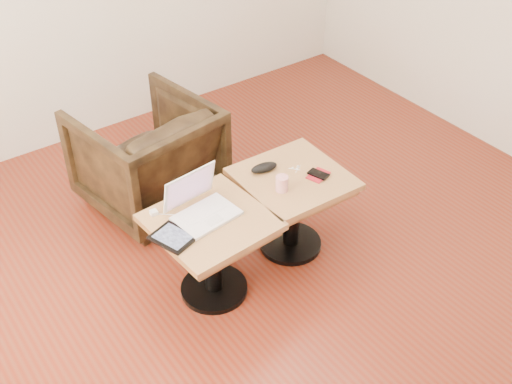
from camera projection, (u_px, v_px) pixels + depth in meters
room_shell at (290, 80)px, 3.12m from camera, size 4.52×4.52×2.71m
side_table_left at (211, 238)px, 3.60m from camera, size 0.65×0.65×0.56m
side_table_right at (292, 194)px, 3.92m from camera, size 0.63×0.63×0.56m
laptop at (201, 206)px, 3.53m from camera, size 0.37×0.33×0.24m
tablet at (173, 237)px, 3.39m from camera, size 0.24×0.26×0.02m
charging_adapter at (154, 213)px, 3.54m from camera, size 0.04×0.04×0.02m
glasses_case at (264, 168)px, 3.86m from camera, size 0.18×0.10×0.05m
striped_cup at (282, 184)px, 3.70m from camera, size 0.09×0.09×0.09m
earbuds_tangle at (296, 168)px, 3.89m from camera, size 0.07×0.05×0.01m
phone_on_sleeve at (318, 175)px, 3.84m from camera, size 0.16×0.14×0.02m
armchair at (147, 156)px, 4.32m from camera, size 0.93×0.95×0.75m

